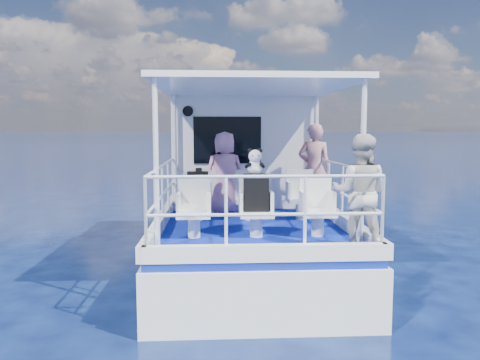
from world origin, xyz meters
name	(u,v)px	position (x,y,z in m)	size (l,w,h in m)	color
ground	(250,274)	(0.00, 0.00, 0.00)	(2000.00, 2000.00, 0.00)	black
hull	(246,258)	(0.00, 1.00, 0.00)	(3.00, 7.00, 1.60)	white
deck	(246,214)	(0.00, 1.00, 0.85)	(2.90, 6.90, 0.10)	navy
cabin	(242,151)	(0.00, 2.30, 2.00)	(2.85, 2.00, 2.20)	white
canopy	(252,86)	(0.00, -0.20, 3.14)	(3.00, 3.20, 0.08)	white
canopy_posts	(252,158)	(0.00, -0.25, 2.00)	(2.77, 2.97, 2.20)	white
railings	(253,197)	(0.00, -0.58, 1.40)	(2.84, 3.59, 1.00)	white
seat_port_fwd	(197,209)	(-0.90, 0.20, 1.09)	(0.48, 0.46, 0.38)	silver
seat_center_fwd	(250,209)	(0.00, 0.20, 1.09)	(0.48, 0.46, 0.38)	silver
seat_stbd_fwd	(301,208)	(0.90, 0.20, 1.09)	(0.48, 0.46, 0.38)	silver
seat_port_aft	(194,224)	(-0.90, -1.10, 1.09)	(0.48, 0.46, 0.38)	silver
seat_center_aft	(256,224)	(0.00, -1.10, 1.09)	(0.48, 0.46, 0.38)	silver
seat_stbd_aft	(318,223)	(0.90, -1.10, 1.09)	(0.48, 0.46, 0.38)	silver
passenger_port_fwd	(225,173)	(-0.42, 0.75, 1.66)	(0.57, 0.40, 1.52)	#CB83A4
passenger_stbd_fwd	(314,169)	(1.25, 0.81, 1.73)	(0.61, 0.40, 1.66)	tan
passenger_stbd_aft	(360,193)	(1.25, -1.93, 1.65)	(0.72, 0.56, 1.49)	beige
backpack_port	(198,185)	(-0.88, 0.14, 1.51)	(0.35, 0.20, 0.46)	black
backpack_center	(256,193)	(-0.01, -1.12, 1.55)	(0.35, 0.20, 0.53)	black
compact_camera	(199,170)	(-0.87, 0.15, 1.77)	(0.11, 0.06, 0.06)	black
panda	(255,161)	(-0.02, -1.11, 1.99)	(0.24, 0.20, 0.37)	white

